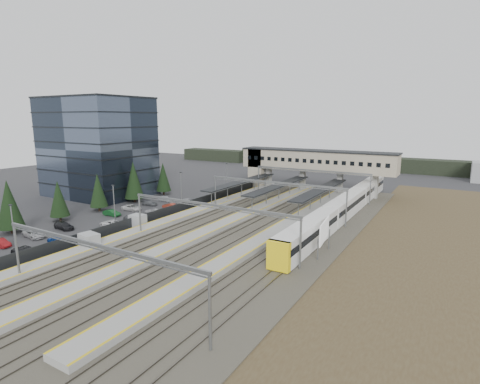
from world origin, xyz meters
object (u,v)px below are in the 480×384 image
Objects in this scene: train at (345,206)px; relay_cabin_near at (89,241)px; office_building at (98,147)px; billboard at (324,232)px; footbridge at (306,162)px; relay_cabin_far at (138,221)px.

relay_cabin_near is at bearing -126.63° from train.
office_building is 64.97m from billboard.
billboard is (2.97, -22.52, 1.26)m from train.
footbridge reaches higher than relay_cabin_near.
train is 22.75m from billboard.
relay_cabin_far is 0.06× the size of footbridge.
billboard reaches higher than relay_cabin_far.
office_building is 4.05× the size of billboard.
billboard is (33.06, 3.27, 2.28)m from relay_cabin_far.
footbridge is at bearing 113.96° from billboard.
billboard reaches higher than relay_cabin_near.
billboard is (19.27, -43.37, -4.48)m from footbridge.
billboard is (30.96, 15.12, 2.25)m from relay_cabin_near.
billboard is at bearing -11.99° from office_building.
billboard is at bearing -82.48° from train.
relay_cabin_near is 0.52× the size of billboard.
office_building reaches higher than relay_cabin_far.
office_building is 53.18m from footbridge.
office_building is at bearing 138.34° from relay_cabin_near.
footbridge is 47.67m from billboard.
office_building is 35.96m from relay_cabin_far.
relay_cabin_far is 0.04× the size of train.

